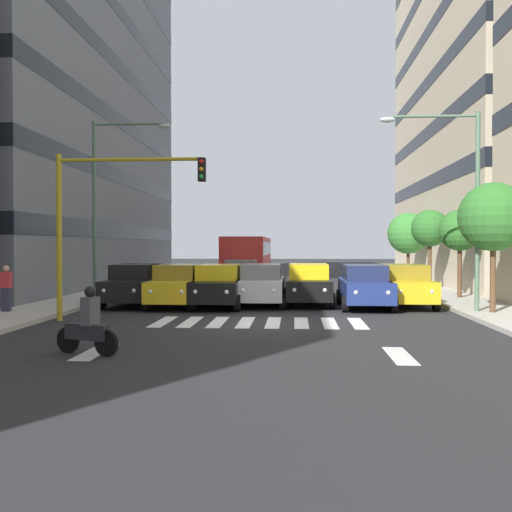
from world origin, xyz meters
TOP-DOWN VIEW (x-y plane):
  - ground_plane at (0.00, 0.00)m, footprint 180.00×180.00m
  - sidewalk_right at (8.31, 0.00)m, footprint 2.54×90.00m
  - building_left_block_0 at (-14.22, -19.70)m, footprint 9.33×23.64m
  - building_right_block_0 at (14.22, -17.18)m, footprint 9.33×28.68m
  - crosswalk_markings at (0.00, 0.00)m, footprint 6.75×2.80m
  - lane_arrow_0 at (-3.52, 5.50)m, footprint 0.50×2.20m
  - lane_arrow_1 at (3.52, 5.50)m, footprint 0.50×2.20m
  - car_0 at (-5.58, -5.21)m, footprint 2.02×4.44m
  - car_1 at (-3.91, -4.61)m, footprint 2.02×4.44m
  - car_2 at (-1.70, -5.64)m, footprint 2.02×4.44m
  - car_3 at (0.24, -5.30)m, footprint 2.02×4.44m
  - car_4 at (1.92, -4.54)m, footprint 2.02×4.44m
  - car_5 at (3.58, -4.55)m, footprint 2.02×4.44m
  - car_6 at (5.44, -4.91)m, footprint 2.02×4.44m
  - car_row2_0 at (1.74, -12.53)m, footprint 2.02×4.44m
  - bus_behind_traffic at (1.92, -19.29)m, footprint 2.78×10.50m
  - motorcycle_with_rider at (3.56, 5.85)m, footprint 1.63×0.69m
  - traffic_light_gantry at (5.18, -0.01)m, footprint 4.97×0.36m
  - street_lamp_left at (-7.02, -2.52)m, footprint 3.54×0.28m
  - street_lamp_right at (7.07, -6.30)m, footprint 3.48×0.28m
  - street_tree_0 at (-8.07, -2.17)m, footprint 2.41×2.41m
  - street_tree_1 at (-8.55, -8.10)m, footprint 1.86×1.86m
  - street_tree_2 at (-8.42, -13.43)m, footprint 2.01×2.01m
  - street_tree_3 at (-8.39, -19.37)m, footprint 2.65×2.65m
  - pedestrian_waiting at (9.09, -1.28)m, footprint 0.36×0.24m

SIDE VIEW (x-z plane):
  - ground_plane at x=0.00m, z-range 0.00..0.00m
  - crosswalk_markings at x=0.00m, z-range 0.00..0.01m
  - lane_arrow_0 at x=-3.52m, z-range 0.00..0.01m
  - lane_arrow_1 at x=3.52m, z-range 0.00..0.01m
  - sidewalk_right at x=8.31m, z-range 0.00..0.15m
  - motorcycle_with_rider at x=3.56m, z-range -0.14..1.43m
  - car_0 at x=-5.58m, z-range 0.03..1.75m
  - car_1 at x=-3.91m, z-range 0.03..1.75m
  - car_2 at x=-1.70m, z-range 0.03..1.75m
  - car_3 at x=0.24m, z-range 0.03..1.75m
  - car_4 at x=1.92m, z-range 0.03..1.75m
  - car_5 at x=3.58m, z-range 0.03..1.75m
  - car_6 at x=5.44m, z-range 0.03..1.75m
  - car_row2_0 at x=1.74m, z-range 0.03..1.75m
  - pedestrian_waiting at x=9.09m, z-range 0.18..1.81m
  - bus_behind_traffic at x=1.92m, z-range 0.36..3.36m
  - street_tree_1 at x=-8.55m, z-range 1.17..5.13m
  - street_tree_3 at x=-8.39m, z-range 1.04..5.48m
  - street_tree_2 at x=-8.42m, z-range 1.26..5.54m
  - street_tree_0 at x=-8.07m, z-range 1.21..5.76m
  - traffic_light_gantry at x=5.18m, z-range 1.00..6.50m
  - street_lamp_left at x=-7.02m, z-range 1.01..8.12m
  - street_lamp_right at x=7.07m, z-range 1.03..8.80m
  - building_left_block_0 at x=-14.22m, z-range 0.00..29.00m
  - building_right_block_0 at x=14.22m, z-range 0.00..30.30m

